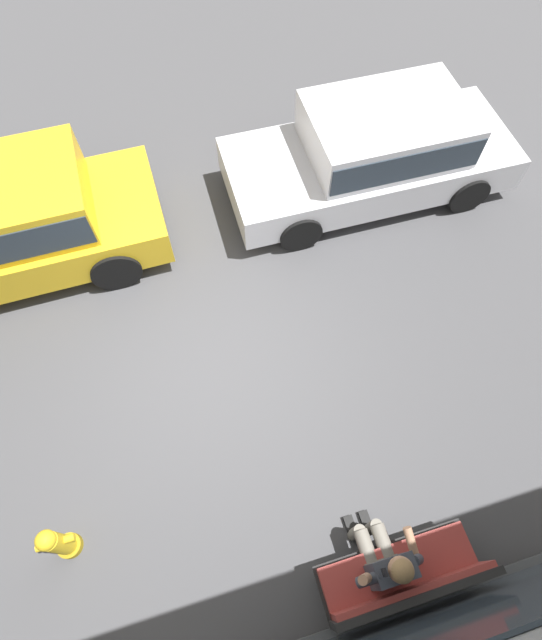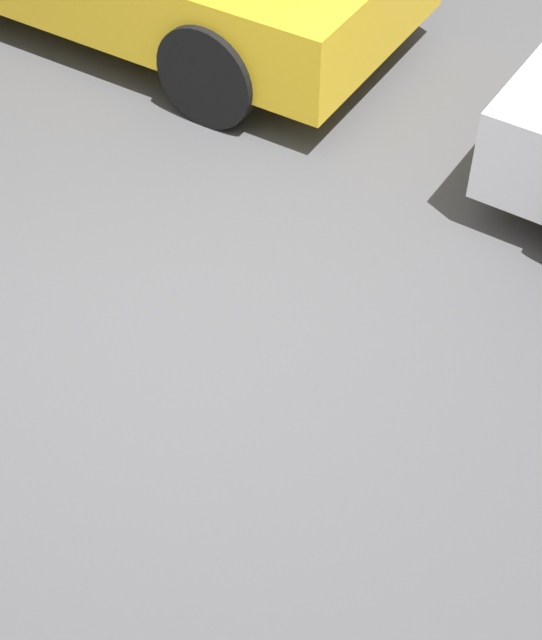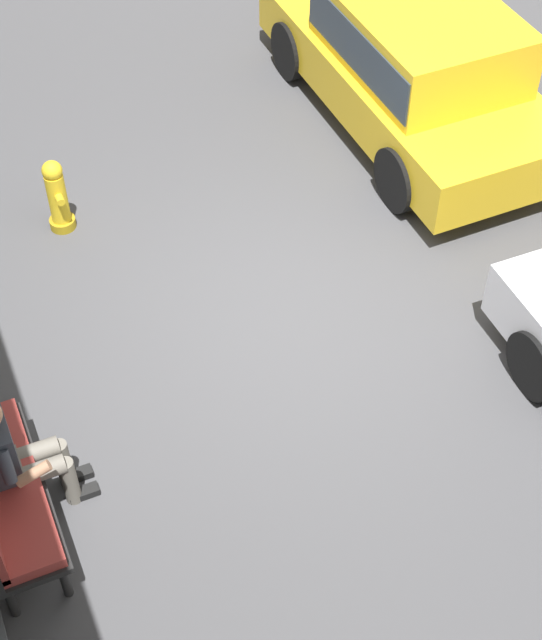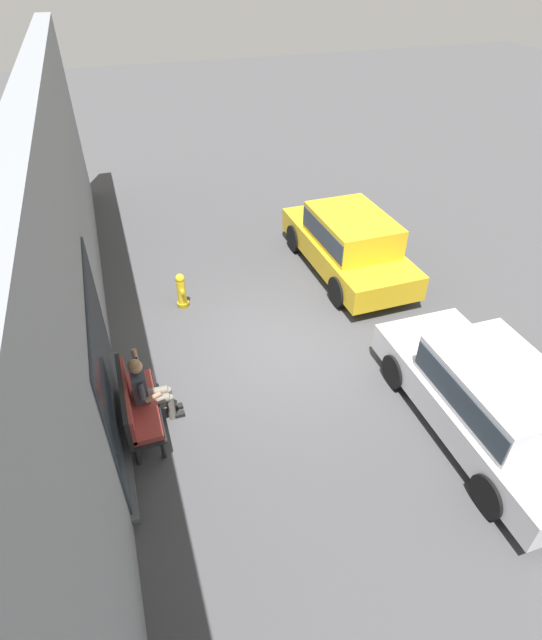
{
  "view_description": "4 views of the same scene",
  "coord_description": "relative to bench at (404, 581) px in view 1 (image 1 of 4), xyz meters",
  "views": [
    {
      "loc": [
        -0.0,
        2.6,
        5.92
      ],
      "look_at": [
        -0.76,
        0.04,
        0.98
      ],
      "focal_mm": 28.0,
      "sensor_mm": 36.0,
      "label": 1
    },
    {
      "loc": [
        -2.2,
        2.6,
        3.66
      ],
      "look_at": [
        -0.75,
        0.31,
        0.81
      ],
      "focal_mm": 55.0,
      "sensor_mm": 36.0,
      "label": 2
    },
    {
      "loc": [
        -5.64,
        2.6,
        6.59
      ],
      "look_at": [
        -1.02,
        0.6,
        1.15
      ],
      "focal_mm": 55.0,
      "sensor_mm": 36.0,
      "label": 3
    },
    {
      "loc": [
        -7.1,
        2.6,
        6.36
      ],
      "look_at": [
        -0.67,
        0.44,
        1.22
      ],
      "focal_mm": 28.0,
      "sensor_mm": 36.0,
      "label": 4
    }
  ],
  "objects": [
    {
      "name": "parked_car_mid",
      "position": [
        3.39,
        -5.32,
        0.25
      ],
      "size": [
        4.19,
        1.85,
        1.49
      ],
      "color": "gold",
      "rests_on": "ground_plane"
    },
    {
      "name": "bench",
      "position": [
        0.0,
        0.0,
        0.0
      ],
      "size": [
        1.59,
        0.55,
        0.99
      ],
      "color": "black",
      "rests_on": "ground_plane"
    },
    {
      "name": "parked_car_near",
      "position": [
        -1.81,
        -5.24,
        0.2
      ],
      "size": [
        4.23,
        1.84,
        1.4
      ],
      "color": "silver",
      "rests_on": "ground_plane"
    },
    {
      "name": "ground_plane",
      "position": [
        1.24,
        -2.9,
        -0.56
      ],
      "size": [
        60.0,
        60.0,
        0.0
      ],
      "primitive_type": "plane",
      "color": "#424244"
    },
    {
      "name": "fire_hydrant",
      "position": [
        3.2,
        -1.31,
        -0.17
      ],
      "size": [
        0.38,
        0.26,
        0.81
      ],
      "color": "olive",
      "rests_on": "ground_plane"
    },
    {
      "name": "person_on_phone",
      "position": [
        0.14,
        -0.22,
        0.13
      ],
      "size": [
        0.73,
        0.74,
        1.33
      ],
      "color": "#6B665B",
      "rests_on": "ground_plane"
    }
  ]
}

